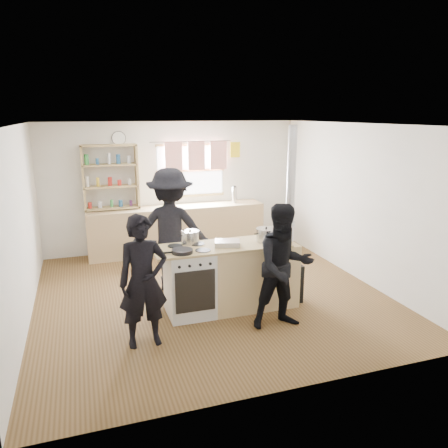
{
  "coord_description": "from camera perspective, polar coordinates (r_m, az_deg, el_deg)",
  "views": [
    {
      "loc": [
        -1.73,
        -5.87,
        2.65
      ],
      "look_at": [
        0.19,
        -0.1,
        1.1
      ],
      "focal_mm": 35.0,
      "sensor_mm": 36.0,
      "label": 1
    }
  ],
  "objects": [
    {
      "name": "thermos",
      "position": [
        8.74,
        1.35,
        3.82
      ],
      "size": [
        0.1,
        0.1,
        0.32
      ],
      "primitive_type": "cylinder",
      "color": "silver",
      "rests_on": "back_counter"
    },
    {
      "name": "flue_heater",
      "position": [
        6.31,
        8.39,
        -4.42
      ],
      "size": [
        0.35,
        0.35,
        2.5
      ],
      "color": "black",
      "rests_on": "ground"
    },
    {
      "name": "stockpot_stove",
      "position": [
        5.93,
        -4.46,
        -1.7
      ],
      "size": [
        0.25,
        0.25,
        0.2
      ],
      "color": "#B5B5B8",
      "rests_on": "cooking_island"
    },
    {
      "name": "bread_board",
      "position": [
        6.15,
        7.16,
        -1.56
      ],
      "size": [
        0.33,
        0.28,
        0.12
      ],
      "color": "tan",
      "rests_on": "cooking_island"
    },
    {
      "name": "person_near_left",
      "position": [
        5.11,
        -10.51,
        -7.4
      ],
      "size": [
        0.59,
        0.41,
        1.57
      ],
      "primitive_type": "imported",
      "rotation": [
        0.0,
        0.0,
        0.06
      ],
      "color": "black",
      "rests_on": "ground"
    },
    {
      "name": "roast_tray",
      "position": [
        5.83,
        0.41,
        -2.48
      ],
      "size": [
        0.39,
        0.33,
        0.07
      ],
      "color": "silver",
      "rests_on": "cooking_island"
    },
    {
      "name": "back_counter",
      "position": [
        8.56,
        -6.08,
        -0.67
      ],
      "size": [
        3.4,
        0.55,
        0.9
      ],
      "primitive_type": "cube",
      "color": "tan",
      "rests_on": "ground"
    },
    {
      "name": "person_far",
      "position": [
        6.66,
        -6.96,
        -0.75
      ],
      "size": [
        1.37,
        1.06,
        1.87
      ],
      "primitive_type": "imported",
      "rotation": [
        0.0,
        0.0,
        2.8
      ],
      "color": "black",
      "rests_on": "ground"
    },
    {
      "name": "skillet_greens",
      "position": [
        5.55,
        -5.47,
        -3.53
      ],
      "size": [
        0.28,
        0.28,
        0.05
      ],
      "color": "black",
      "rests_on": "cooking_island"
    },
    {
      "name": "ground",
      "position": [
        6.68,
        -1.81,
        -9.15
      ],
      "size": [
        5.0,
        5.0,
        0.01
      ],
      "primitive_type": "cube",
      "color": "brown",
      "rests_on": "ground"
    },
    {
      "name": "person_near_right",
      "position": [
        5.49,
        7.86,
        -5.57
      ],
      "size": [
        0.8,
        0.63,
        1.6
      ],
      "primitive_type": "imported",
      "rotation": [
        0.0,
        0.0,
        -0.03
      ],
      "color": "black",
      "rests_on": "ground"
    },
    {
      "name": "cooking_island",
      "position": [
        6.05,
        0.98,
        -6.86
      ],
      "size": [
        1.97,
        0.64,
        0.93
      ],
      "color": "silver",
      "rests_on": "ground"
    },
    {
      "name": "shelving_unit",
      "position": [
        8.31,
        -14.61,
        5.97
      ],
      "size": [
        1.0,
        0.28,
        1.2
      ],
      "color": "tan",
      "rests_on": "back_counter"
    },
    {
      "name": "stockpot_counter",
      "position": [
        6.02,
        5.53,
        -1.43
      ],
      "size": [
        0.28,
        0.28,
        0.21
      ],
      "color": "#BABABC",
      "rests_on": "cooking_island"
    }
  ]
}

